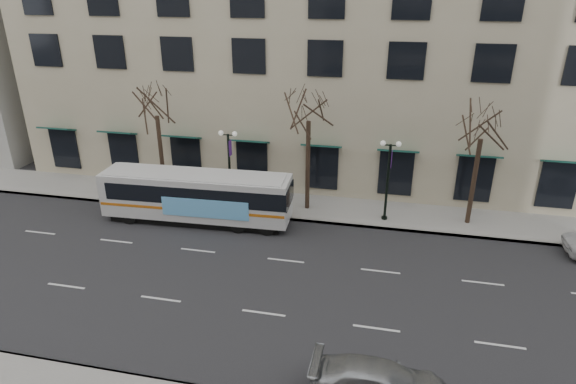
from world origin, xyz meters
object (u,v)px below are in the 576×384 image
(tree_far_right, at_px, (483,123))
(lamp_post_right, at_px, (388,177))
(tree_far_left, at_px, (155,101))
(tree_far_mid, at_px, (309,106))
(silver_car, at_px, (381,384))
(lamp_post_left, at_px, (230,165))
(city_bus, at_px, (198,196))

(tree_far_right, bearing_deg, lamp_post_right, -173.15)
(tree_far_left, relative_size, tree_far_mid, 0.98)
(lamp_post_right, distance_m, silver_car, 14.57)
(tree_far_mid, height_order, silver_car, tree_far_mid)
(tree_far_mid, height_order, lamp_post_left, tree_far_mid)
(tree_far_left, xyz_separation_m, lamp_post_right, (15.01, -0.60, -3.75))
(lamp_post_left, distance_m, city_bus, 2.99)
(tree_far_left, height_order, tree_far_mid, tree_far_mid)
(tree_far_right, relative_size, silver_car, 1.61)
(silver_car, bearing_deg, lamp_post_right, 1.92)
(city_bus, height_order, silver_car, city_bus)
(lamp_post_left, bearing_deg, city_bus, -118.42)
(city_bus, bearing_deg, lamp_post_left, 59.39)
(lamp_post_left, bearing_deg, lamp_post_right, 0.00)
(tree_far_left, xyz_separation_m, silver_car, (15.30, -15.00, -5.97))
(tree_far_mid, xyz_separation_m, lamp_post_right, (5.01, -0.60, -3.96))
(lamp_post_left, bearing_deg, tree_far_left, 173.17)
(tree_far_right, bearing_deg, lamp_post_left, -177.71)
(lamp_post_left, bearing_deg, tree_far_mid, 6.85)
(tree_far_right, relative_size, city_bus, 0.69)
(lamp_post_left, height_order, silver_car, lamp_post_left)
(city_bus, bearing_deg, tree_far_left, 138.85)
(city_bus, xyz_separation_m, silver_car, (11.59, -12.00, -0.99))
(tree_far_mid, bearing_deg, city_bus, -154.50)
(tree_far_right, distance_m, lamp_post_right, 6.11)
(lamp_post_left, bearing_deg, silver_car, -54.46)
(tree_far_left, distance_m, tree_far_mid, 10.00)
(tree_far_right, xyz_separation_m, city_bus, (-16.29, -3.00, -4.70))
(tree_far_mid, xyz_separation_m, tree_far_right, (10.00, -0.00, -0.48))
(lamp_post_right, bearing_deg, city_bus, -168.01)
(tree_far_mid, distance_m, city_bus, 8.69)
(tree_far_left, height_order, silver_car, tree_far_left)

